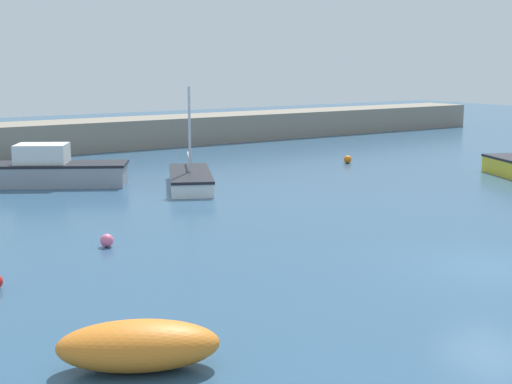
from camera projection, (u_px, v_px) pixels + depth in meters
ground_plane at (493, 272)px, 19.09m from camera, size 120.00×120.00×0.20m
harbor_breakwater at (85, 135)px, 44.30m from camera, size 65.27×3.84×1.81m
sailboat_twin_hulled at (190, 179)px, 31.27m from camera, size 3.98×5.69×4.41m
cabin_cruiser_white at (51, 170)px, 31.69m from camera, size 6.58×4.97×1.86m
open_tender_yellow at (138, 346)px, 12.77m from camera, size 3.18×2.48×0.90m
mooring_buoy_orange at (348, 159)px, 38.64m from camera, size 0.42×0.42×0.42m
mooring_buoy_pink at (107, 240)px, 21.25m from camera, size 0.40×0.40×0.40m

